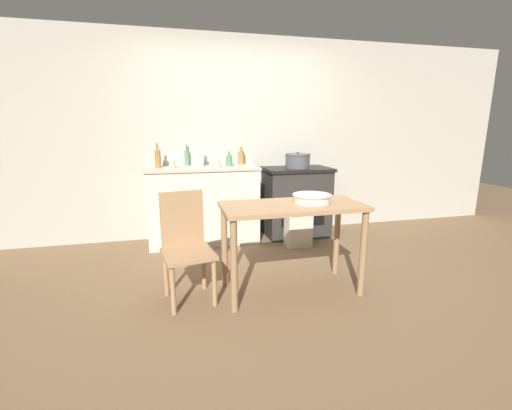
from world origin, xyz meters
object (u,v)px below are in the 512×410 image
work_table (292,219)px  bottle_center (158,158)px  bottle_far_left (200,158)px  bottle_mid_left (229,160)px  cup_center_right (172,164)px  stove (296,201)px  cup_mid_right (217,164)px  stock_pot (298,161)px  flour_sack (298,230)px  bottle_left (187,157)px  bottle_center_left (241,158)px  mixing_bowl_large (312,198)px  chair (186,244)px

work_table → bottle_center: bottle_center is taller
bottle_far_left → bottle_mid_left: bearing=-5.0°
cup_center_right → bottle_far_left: bearing=20.5°
bottle_mid_left → stove: bearing=-1.6°
bottle_far_left → cup_mid_right: bearing=-40.7°
stock_pot → bottle_far_left: 1.23m
flour_sack → bottle_mid_left: 1.21m
work_table → flour_sack: (0.48, 1.09, -0.46)m
bottle_left → bottle_center_left: 0.69m
bottle_left → bottle_mid_left: bottle_left is taller
work_table → mixing_bowl_large: 0.25m
flour_sack → work_table: bearing=-113.8°
bottle_left → bottle_center: bearing=-155.1°
work_table → mixing_bowl_large: (0.18, 0.02, 0.17)m
chair → bottle_far_left: bearing=70.3°
mixing_bowl_large → bottle_left: 1.99m
bottle_center_left → mixing_bowl_large: bearing=-80.7°
chair → bottle_mid_left: (0.62, 1.46, 0.55)m
bottle_far_left → bottle_center_left: 0.55m
work_table → cup_center_right: size_ratio=12.64×
flour_sack → bottle_left: 1.66m
bottle_far_left → cup_center_right: (-0.34, -0.13, -0.06)m
bottle_left → bottle_center_left: bearing=-2.2°
stock_pot → mixing_bowl_large: (-0.41, -1.46, -0.17)m
stock_pot → cup_mid_right: stock_pot is taller
chair → cup_mid_right: (0.45, 1.33, 0.52)m
mixing_bowl_large → bottle_center_left: 1.73m
bottle_center → cup_mid_right: bottle_center is taller
chair → bottle_center_left: bottle_center_left is taller
stock_pot → bottle_left: (-1.38, 0.26, 0.05)m
bottle_center → cup_center_right: size_ratio=3.01×
stove → bottle_center_left: bearing=164.8°
bottle_left → bottle_mid_left: (0.50, -0.19, -0.03)m
flour_sack → cup_mid_right: (-0.92, 0.33, 0.80)m
stove → bottle_left: 1.53m
bottle_far_left → bottle_center: bottle_center is taller
work_table → bottle_far_left: size_ratio=4.46×
mixing_bowl_large → bottle_far_left: bearing=117.5°
bottle_mid_left → bottle_center_left: bearing=41.8°
stove → work_table: 1.66m
mixing_bowl_large → bottle_center: bearing=130.1°
work_table → mixing_bowl_large: bearing=7.2°
cup_center_right → stove: bearing=2.6°
stove → bottle_far_left: bearing=177.5°
chair → bottle_mid_left: bottle_mid_left is taller
mixing_bowl_large → cup_center_right: cup_center_right is taller
stock_pot → mixing_bowl_large: bearing=-105.9°
bottle_mid_left → bottle_center_left: bottle_center_left is taller
work_table → cup_mid_right: size_ratio=13.29×
mixing_bowl_large → cup_mid_right: size_ratio=3.70×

